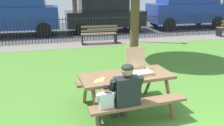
{
  "coord_description": "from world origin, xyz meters",
  "views": [
    {
      "loc": [
        -2.07,
        -2.71,
        2.37
      ],
      "look_at": [
        -0.75,
        2.21,
        0.75
      ],
      "focal_mm": 37.57,
      "sensor_mm": 36.0,
      "label": 1
    }
  ],
  "objects_px": {
    "adult_at_table": "(125,92)",
    "park_bench_center": "(99,35)",
    "parked_car_left": "(11,10)",
    "picnic_table_foreground": "(126,83)",
    "child_at_table": "(105,103)",
    "parked_car_right": "(187,7)",
    "pizza_box_open": "(138,66)",
    "parked_car_center": "(104,14)",
    "pizza_slice_on_table": "(100,80)"
  },
  "relations": [
    {
      "from": "child_at_table",
      "to": "parked_car_left",
      "type": "bearing_deg",
      "value": 105.3
    },
    {
      "from": "child_at_table",
      "to": "parked_car_right",
      "type": "distance_m",
      "value": 12.27
    },
    {
      "from": "parked_car_center",
      "to": "child_at_table",
      "type": "bearing_deg",
      "value": -103.22
    },
    {
      "from": "parked_car_center",
      "to": "picnic_table_foreground",
      "type": "bearing_deg",
      "value": -100.6
    },
    {
      "from": "adult_at_table",
      "to": "parked_car_center",
      "type": "xyz_separation_m",
      "value": [
        1.9,
        9.61,
        0.35
      ]
    },
    {
      "from": "parked_car_left",
      "to": "park_bench_center",
      "type": "bearing_deg",
      "value": -37.46
    },
    {
      "from": "parked_car_right",
      "to": "picnic_table_foreground",
      "type": "bearing_deg",
      "value": -127.37
    },
    {
      "from": "parked_car_center",
      "to": "park_bench_center",
      "type": "bearing_deg",
      "value": -107.66
    },
    {
      "from": "child_at_table",
      "to": "parked_car_center",
      "type": "bearing_deg",
      "value": 76.78
    },
    {
      "from": "picnic_table_foreground",
      "to": "parked_car_left",
      "type": "relative_size",
      "value": 0.4
    },
    {
      "from": "pizza_slice_on_table",
      "to": "parked_car_center",
      "type": "relative_size",
      "value": 0.06
    },
    {
      "from": "child_at_table",
      "to": "parked_car_right",
      "type": "relative_size",
      "value": 0.18
    },
    {
      "from": "pizza_slice_on_table",
      "to": "parked_car_left",
      "type": "bearing_deg",
      "value": 106.04
    },
    {
      "from": "pizza_box_open",
      "to": "parked_car_center",
      "type": "height_order",
      "value": "parked_car_center"
    },
    {
      "from": "child_at_table",
      "to": "parked_car_right",
      "type": "bearing_deg",
      "value": 52.12
    },
    {
      "from": "picnic_table_foreground",
      "to": "parked_car_right",
      "type": "relative_size",
      "value": 0.4
    },
    {
      "from": "adult_at_table",
      "to": "pizza_box_open",
      "type": "bearing_deg",
      "value": 52.27
    },
    {
      "from": "parked_car_center",
      "to": "parked_car_right",
      "type": "relative_size",
      "value": 0.93
    },
    {
      "from": "park_bench_center",
      "to": "pizza_box_open",
      "type": "bearing_deg",
      "value": -94.37
    },
    {
      "from": "picnic_table_foreground",
      "to": "pizza_box_open",
      "type": "bearing_deg",
      "value": 19.86
    },
    {
      "from": "pizza_box_open",
      "to": "parked_car_right",
      "type": "bearing_deg",
      "value": 53.46
    },
    {
      "from": "pizza_box_open",
      "to": "parked_car_center",
      "type": "xyz_separation_m",
      "value": [
        1.42,
        9.0,
        0.12
      ]
    },
    {
      "from": "parked_car_right",
      "to": "parked_car_center",
      "type": "bearing_deg",
      "value": 180.0
    },
    {
      "from": "pizza_box_open",
      "to": "child_at_table",
      "type": "height_order",
      "value": "pizza_box_open"
    },
    {
      "from": "park_bench_center",
      "to": "parked_car_left",
      "type": "height_order",
      "value": "parked_car_left"
    },
    {
      "from": "adult_at_table",
      "to": "park_bench_center",
      "type": "distance_m",
      "value": 6.66
    },
    {
      "from": "parked_car_left",
      "to": "parked_car_right",
      "type": "xyz_separation_m",
      "value": [
        10.16,
        0.0,
        0.0
      ]
    },
    {
      "from": "child_at_table",
      "to": "park_bench_center",
      "type": "relative_size",
      "value": 0.53
    },
    {
      "from": "pizza_slice_on_table",
      "to": "parked_car_right",
      "type": "xyz_separation_m",
      "value": [
        7.5,
        9.24,
        0.53
      ]
    },
    {
      "from": "park_bench_center",
      "to": "child_at_table",
      "type": "bearing_deg",
      "value": -101.13
    },
    {
      "from": "picnic_table_foreground",
      "to": "parked_car_center",
      "type": "relative_size",
      "value": 0.43
    },
    {
      "from": "picnic_table_foreground",
      "to": "parked_car_right",
      "type": "height_order",
      "value": "parked_car_right"
    },
    {
      "from": "adult_at_table",
      "to": "park_bench_center",
      "type": "xyz_separation_m",
      "value": [
        0.93,
        6.59,
        -0.24
      ]
    },
    {
      "from": "pizza_box_open",
      "to": "parked_car_right",
      "type": "xyz_separation_m",
      "value": [
        6.67,
        9.0,
        0.42
      ]
    },
    {
      "from": "pizza_box_open",
      "to": "parked_car_left",
      "type": "bearing_deg",
      "value": 111.22
    },
    {
      "from": "pizza_slice_on_table",
      "to": "child_at_table",
      "type": "relative_size",
      "value": 0.31
    },
    {
      "from": "pizza_box_open",
      "to": "picnic_table_foreground",
      "type": "bearing_deg",
      "value": -160.14
    },
    {
      "from": "child_at_table",
      "to": "parked_car_left",
      "type": "relative_size",
      "value": 0.18
    },
    {
      "from": "pizza_box_open",
      "to": "parked_car_left",
      "type": "distance_m",
      "value": 9.66
    },
    {
      "from": "picnic_table_foreground",
      "to": "child_at_table",
      "type": "height_order",
      "value": "child_at_table"
    },
    {
      "from": "picnic_table_foreground",
      "to": "child_at_table",
      "type": "xyz_separation_m",
      "value": [
        -0.57,
        -0.56,
        -0.08
      ]
    },
    {
      "from": "pizza_box_open",
      "to": "child_at_table",
      "type": "distance_m",
      "value": 1.14
    },
    {
      "from": "adult_at_table",
      "to": "parked_car_left",
      "type": "relative_size",
      "value": 0.25
    },
    {
      "from": "pizza_box_open",
      "to": "adult_at_table",
      "type": "distance_m",
      "value": 0.81
    },
    {
      "from": "pizza_box_open",
      "to": "parked_car_right",
      "type": "distance_m",
      "value": 11.2
    },
    {
      "from": "adult_at_table",
      "to": "parked_car_left",
      "type": "height_order",
      "value": "parked_car_left"
    },
    {
      "from": "pizza_slice_on_table",
      "to": "child_at_table",
      "type": "bearing_deg",
      "value": -91.71
    },
    {
      "from": "picnic_table_foreground",
      "to": "parked_car_center",
      "type": "xyz_separation_m",
      "value": [
        1.7,
        9.1,
        0.41
      ]
    },
    {
      "from": "parked_car_center",
      "to": "parked_car_right",
      "type": "height_order",
      "value": "parked_car_right"
    },
    {
      "from": "pizza_box_open",
      "to": "adult_at_table",
      "type": "height_order",
      "value": "pizza_box_open"
    }
  ]
}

